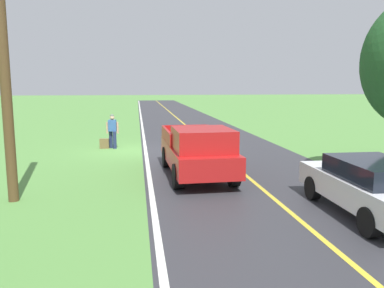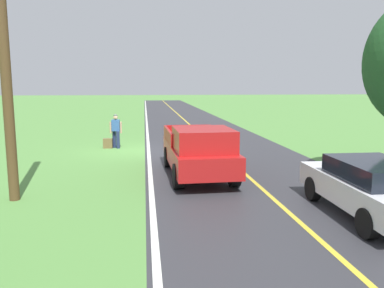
% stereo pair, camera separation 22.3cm
% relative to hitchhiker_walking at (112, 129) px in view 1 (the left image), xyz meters
% --- Properties ---
extents(ground_plane, '(200.00, 200.00, 0.00)m').
position_rel_hitchhiker_walking_xyz_m(ground_plane, '(-0.83, 0.75, -0.98)').
color(ground_plane, '#568E42').
extents(road_surface, '(7.26, 120.00, 0.00)m').
position_rel_hitchhiker_walking_xyz_m(road_surface, '(-5.08, 0.75, -0.98)').
color(road_surface, '#333338').
rests_on(road_surface, ground).
extents(lane_edge_line, '(0.16, 117.60, 0.00)m').
position_rel_hitchhiker_walking_xyz_m(lane_edge_line, '(-1.64, 0.75, -0.98)').
color(lane_edge_line, silver).
rests_on(lane_edge_line, ground).
extents(lane_centre_line, '(0.14, 117.60, 0.00)m').
position_rel_hitchhiker_walking_xyz_m(lane_centre_line, '(-5.08, 0.75, -0.98)').
color(lane_centre_line, gold).
rests_on(lane_centre_line, ground).
extents(hitchhiker_walking, '(0.62, 0.52, 1.75)m').
position_rel_hitchhiker_walking_xyz_m(hitchhiker_walking, '(0.00, 0.00, 0.00)').
color(hitchhiker_walking, navy).
rests_on(hitchhiker_walking, ground).
extents(suitcase_carried, '(0.47, 0.22, 0.50)m').
position_rel_hitchhiker_walking_xyz_m(suitcase_carried, '(0.42, 0.06, -0.73)').
color(suitcase_carried, brown).
rests_on(suitcase_carried, ground).
extents(pickup_truck_passing, '(2.22, 5.46, 1.82)m').
position_rel_hitchhiker_walking_xyz_m(pickup_truck_passing, '(-3.33, 6.82, -0.01)').
color(pickup_truck_passing, '#B21919').
rests_on(pickup_truck_passing, ground).
extents(sedan_mid_oncoming, '(1.97, 4.42, 1.41)m').
position_rel_hitchhiker_walking_xyz_m(sedan_mid_oncoming, '(-6.98, 11.38, -0.23)').
color(sedan_mid_oncoming, silver).
rests_on(sedan_mid_oncoming, ground).
extents(utility_pole_roadside, '(0.28, 0.28, 8.26)m').
position_rel_hitchhiker_walking_xyz_m(utility_pole_roadside, '(2.23, 8.90, 3.15)').
color(utility_pole_roadside, brown).
rests_on(utility_pole_roadside, ground).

